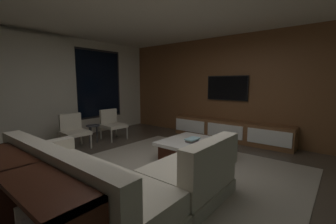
% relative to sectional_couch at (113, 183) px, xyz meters
% --- Properties ---
extents(floor, '(9.20, 9.20, 0.00)m').
position_rel_sectional_couch_xyz_m(floor, '(1.00, 0.09, -0.29)').
color(floor, '#473D33').
extents(back_wall_with_window, '(6.60, 0.30, 2.70)m').
position_rel_sectional_couch_xyz_m(back_wall_with_window, '(0.94, 3.71, 1.05)').
color(back_wall_with_window, beige).
rests_on(back_wall_with_window, floor).
extents(media_wall, '(0.12, 7.80, 2.70)m').
position_rel_sectional_couch_xyz_m(media_wall, '(4.06, 0.09, 1.06)').
color(media_wall, brown).
rests_on(media_wall, floor).
extents(area_rug, '(3.20, 3.80, 0.01)m').
position_rel_sectional_couch_xyz_m(area_rug, '(1.35, -0.01, -0.28)').
color(area_rug, gray).
rests_on(area_rug, floor).
extents(sectional_couch, '(1.98, 2.50, 0.82)m').
position_rel_sectional_couch_xyz_m(sectional_couch, '(0.00, 0.00, 0.00)').
color(sectional_couch, '#B1A997').
rests_on(sectional_couch, floor).
extents(coffee_table, '(1.16, 1.16, 0.36)m').
position_rel_sectional_couch_xyz_m(coffee_table, '(2.01, 0.12, -0.10)').
color(coffee_table, '#3C1A0F').
rests_on(coffee_table, floor).
extents(book_stack_on_coffee_table, '(0.30, 0.19, 0.07)m').
position_rel_sectional_couch_xyz_m(book_stack_on_coffee_table, '(1.94, 0.12, 0.11)').
color(book_stack_on_coffee_table, slate).
rests_on(book_stack_on_coffee_table, coffee_table).
extents(accent_chair_near_window, '(0.57, 0.59, 0.78)m').
position_rel_sectional_couch_xyz_m(accent_chair_near_window, '(1.98, 2.68, 0.14)').
color(accent_chair_near_window, '#B2ADA0').
rests_on(accent_chair_near_window, floor).
extents(accent_chair_by_curtain, '(0.58, 0.60, 0.78)m').
position_rel_sectional_couch_xyz_m(accent_chair_by_curtain, '(0.92, 2.68, 0.14)').
color(accent_chair_by_curtain, '#B2ADA0').
rests_on(accent_chair_by_curtain, floor).
extents(side_stool, '(0.32, 0.32, 0.46)m').
position_rel_sectional_couch_xyz_m(side_stool, '(1.40, 2.65, 0.08)').
color(side_stool, '#333338').
rests_on(side_stool, floor).
extents(media_console, '(0.46, 3.10, 0.52)m').
position_rel_sectional_couch_xyz_m(media_console, '(3.77, 0.14, -0.04)').
color(media_console, brown).
rests_on(media_console, floor).
extents(mounted_tv, '(0.05, 1.11, 0.64)m').
position_rel_sectional_couch_xyz_m(mounted_tv, '(3.95, 0.34, 1.06)').
color(mounted_tv, black).
extents(console_table_behind_couch, '(0.40, 2.10, 0.74)m').
position_rel_sectional_couch_xyz_m(console_table_behind_couch, '(-0.91, 0.13, 0.13)').
color(console_table_behind_couch, '#3C1A0F').
rests_on(console_table_behind_couch, floor).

